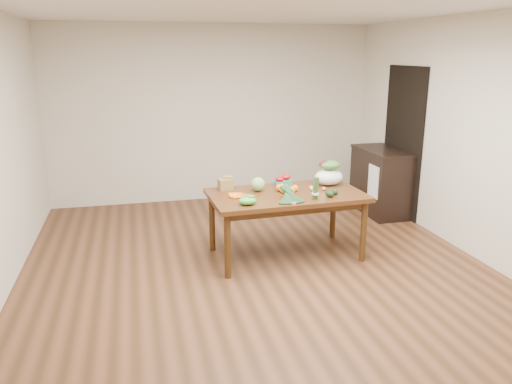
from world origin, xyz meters
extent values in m
plane|color=brown|center=(0.00, 0.00, 0.00)|extent=(6.00, 6.00, 0.00)
cube|color=white|center=(0.00, 0.00, 2.70)|extent=(5.00, 6.00, 0.02)
cube|color=beige|center=(0.00, 3.00, 1.35)|extent=(5.00, 0.02, 2.70)
cube|color=beige|center=(0.00, -3.00, 1.35)|extent=(5.00, 0.02, 2.70)
cube|color=beige|center=(2.50, 0.00, 1.35)|extent=(0.02, 6.00, 2.70)
cube|color=#492C11|center=(0.40, 0.46, 0.38)|extent=(1.76, 1.03, 0.75)
cube|color=black|center=(2.48, 1.60, 1.05)|extent=(0.02, 1.00, 2.10)
cube|color=black|center=(2.22, 1.68, 0.47)|extent=(0.52, 1.02, 0.94)
cube|color=white|center=(1.96, 1.40, 0.55)|extent=(0.02, 0.28, 0.45)
sphere|color=#89B669|center=(0.11, 0.61, 0.83)|extent=(0.16, 0.16, 0.16)
sphere|color=orange|center=(0.35, 0.55, 0.79)|extent=(0.08, 0.08, 0.08)
sphere|color=#F35E0E|center=(0.39, 0.59, 0.79)|extent=(0.08, 0.08, 0.08)
sphere|color=orange|center=(0.52, 0.49, 0.79)|extent=(0.08, 0.08, 0.08)
ellipsoid|color=#51A537|center=(-0.12, 0.13, 0.79)|extent=(0.19, 0.14, 0.09)
ellipsoid|color=tan|center=(0.72, 0.48, 0.77)|extent=(0.05, 0.05, 0.04)
ellipsoid|color=tan|center=(0.72, 0.39, 0.77)|extent=(0.05, 0.05, 0.04)
ellipsoid|color=#D8AE7C|center=(0.80, 0.57, 0.77)|extent=(0.05, 0.04, 0.04)
ellipsoid|color=tan|center=(0.73, 0.55, 0.77)|extent=(0.05, 0.04, 0.04)
ellipsoid|color=tan|center=(0.86, 0.46, 0.77)|extent=(0.05, 0.04, 0.04)
ellipsoid|color=black|center=(0.82, 0.19, 0.79)|extent=(0.11, 0.13, 0.08)
ellipsoid|color=black|center=(0.90, 0.27, 0.78)|extent=(0.10, 0.12, 0.07)
camera|label=1|loc=(-1.22, -4.69, 2.27)|focal=35.00mm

